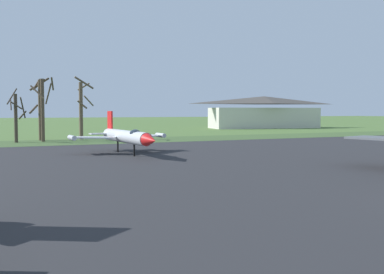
# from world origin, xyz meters

# --- Properties ---
(asphalt_apron) EXTENTS (103.53, 54.02, 0.05)m
(asphalt_apron) POSITION_xyz_m (0.00, 16.21, 0.03)
(asphalt_apron) COLOR #28282B
(asphalt_apron) RESTS_ON ground
(grass_verge_strip) EXTENTS (163.53, 12.00, 0.06)m
(grass_verge_strip) POSITION_xyz_m (0.00, 49.22, 0.03)
(grass_verge_strip) COLOR #3F592D
(grass_verge_strip) RESTS_ON ground
(jet_fighter_front_left) EXTENTS (10.06, 13.45, 4.31)m
(jet_fighter_front_left) POSITION_xyz_m (-7.40, 28.95, 1.83)
(jet_fighter_front_left) COLOR silver
(jet_fighter_front_left) RESTS_ON ground
(bare_tree_center) EXTENTS (2.52, 2.67, 7.43)m
(bare_tree_center) POSITION_xyz_m (-16.32, 51.03, 3.70)
(bare_tree_center) COLOR #42382D
(bare_tree_center) RESTS_ON ground
(bare_tree_right_of_center) EXTENTS (3.10, 2.01, 9.31)m
(bare_tree_right_of_center) POSITION_xyz_m (-12.97, 54.38, 4.98)
(bare_tree_right_of_center) COLOR brown
(bare_tree_right_of_center) RESTS_ON ground
(bare_tree_far_right) EXTENTS (3.33, 2.93, 8.95)m
(bare_tree_far_right) POSITION_xyz_m (-12.80, 51.41, 4.88)
(bare_tree_far_right) COLOR brown
(bare_tree_far_right) RESTS_ON ground
(bare_tree_backdrop_extra) EXTENTS (3.19, 3.39, 9.39)m
(bare_tree_backdrop_extra) POSITION_xyz_m (-7.04, 54.10, 4.84)
(bare_tree_backdrop_extra) COLOR brown
(bare_tree_backdrop_extra) RESTS_ON ground
(visitor_building) EXTENTS (29.87, 13.57, 8.13)m
(visitor_building) POSITION_xyz_m (44.13, 81.53, 3.93)
(visitor_building) COLOR beige
(visitor_building) RESTS_ON ground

